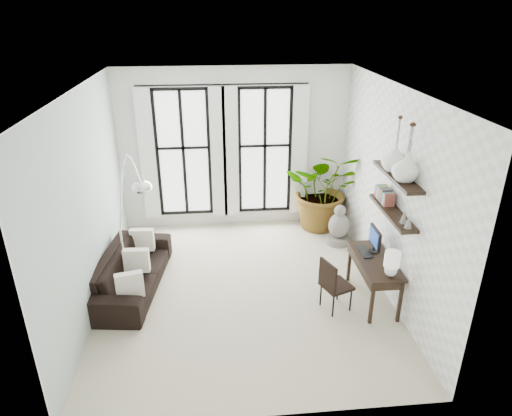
{
  "coord_description": "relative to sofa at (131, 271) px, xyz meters",
  "views": [
    {
      "loc": [
        -0.4,
        -6.18,
        4.24
      ],
      "look_at": [
        0.22,
        0.3,
        1.31
      ],
      "focal_mm": 32.0,
      "sensor_mm": 36.0,
      "label": 1
    }
  ],
  "objects": [
    {
      "name": "buddha",
      "position": [
        3.71,
        1.16,
        0.02
      ],
      "size": [
        0.44,
        0.44,
        0.8
      ],
      "color": "gray",
      "rests_on": "floor"
    },
    {
      "name": "wall_right",
      "position": [
        4.05,
        -0.24,
        1.28
      ],
      "size": [
        0.0,
        5.0,
        5.0
      ],
      "primitive_type": "plane",
      "rotation": [
        1.57,
        0.0,
        -1.57
      ],
      "color": "white",
      "rests_on": "floor"
    },
    {
      "name": "arc_lamp",
      "position": [
        0.12,
        0.05,
        1.03
      ],
      "size": [
        0.72,
        0.34,
        2.24
      ],
      "color": "silver",
      "rests_on": "floor"
    },
    {
      "name": "wall_left",
      "position": [
        -0.45,
        -0.24,
        1.28
      ],
      "size": [
        0.0,
        5.0,
        5.0
      ],
      "primitive_type": "plane",
      "rotation": [
        1.57,
        0.0,
        1.57
      ],
      "color": "#A3B6AD",
      "rests_on": "floor"
    },
    {
      "name": "vase_b",
      "position": [
        3.91,
        -0.55,
        1.95
      ],
      "size": [
        0.37,
        0.37,
        0.38
      ],
      "primitive_type": "imported",
      "color": "white",
      "rests_on": "shelf_upper"
    },
    {
      "name": "ceiling",
      "position": [
        1.8,
        -0.24,
        2.88
      ],
      "size": [
        5.0,
        5.0,
        0.0
      ],
      "primitive_type": "plane",
      "color": "white",
      "rests_on": "wall_back"
    },
    {
      "name": "windows",
      "position": [
        1.6,
        2.19,
        1.24
      ],
      "size": [
        3.26,
        0.13,
        2.65
      ],
      "color": "white",
      "rests_on": "wall_back"
    },
    {
      "name": "plant",
      "position": [
        3.56,
        1.91,
        0.52
      ],
      "size": [
        1.73,
        1.57,
        1.68
      ],
      "primitive_type": "imported",
      "rotation": [
        0.0,
        0.0,
        -0.19
      ],
      "color": "#2D7228",
      "rests_on": "floor"
    },
    {
      "name": "wall_back",
      "position": [
        1.8,
        2.26,
        1.28
      ],
      "size": [
        4.5,
        0.0,
        4.5
      ],
      "primitive_type": "plane",
      "rotation": [
        1.57,
        0.0,
        0.0
      ],
      "color": "white",
      "rests_on": "floor"
    },
    {
      "name": "floor",
      "position": [
        1.8,
        -0.24,
        -0.32
      ],
      "size": [
        5.0,
        5.0,
        0.0
      ],
      "primitive_type": "plane",
      "color": "#C1B899",
      "rests_on": "ground"
    },
    {
      "name": "desk",
      "position": [
        3.75,
        -0.75,
        0.37
      ],
      "size": [
        0.52,
        1.22,
        1.12
      ],
      "color": "black",
      "rests_on": "floor"
    },
    {
      "name": "sofa",
      "position": [
        0.0,
        0.0,
        0.0
      ],
      "size": [
        1.12,
        2.26,
        0.63
      ],
      "primitive_type": "imported",
      "rotation": [
        0.0,
        0.0,
        1.44
      ],
      "color": "black",
      "rests_on": "floor"
    },
    {
      "name": "desk_chair",
      "position": [
        3.06,
        -0.88,
        0.16
      ],
      "size": [
        0.52,
        0.52,
        0.84
      ],
      "rotation": [
        0.0,
        0.0,
        0.38
      ],
      "color": "black",
      "rests_on": "floor"
    },
    {
      "name": "throw_pillows",
      "position": [
        0.1,
        0.0,
        0.18
      ],
      "size": [
        0.4,
        1.52,
        0.4
      ],
      "color": "silver",
      "rests_on": "sofa"
    },
    {
      "name": "wall_shelves",
      "position": [
        3.91,
        -0.66,
        1.41
      ],
      "size": [
        0.25,
        1.3,
        0.6
      ],
      "color": "black",
      "rests_on": "wall_right"
    },
    {
      "name": "vase_a",
      "position": [
        3.91,
        -0.95,
        1.95
      ],
      "size": [
        0.37,
        0.37,
        0.38
      ],
      "primitive_type": "imported",
      "color": "white",
      "rests_on": "shelf_upper"
    }
  ]
}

